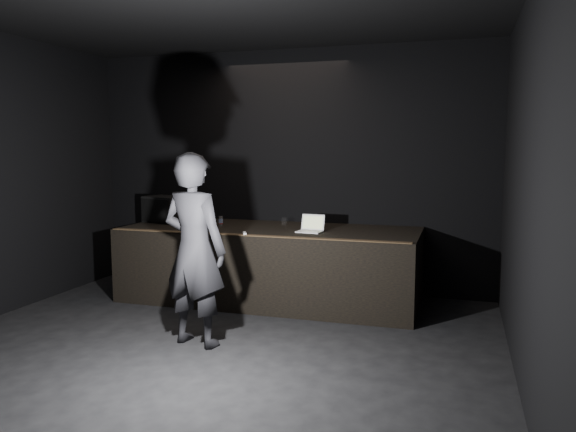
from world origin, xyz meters
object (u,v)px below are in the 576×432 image
Objects in this scene: laptop at (311,227)px; person at (194,250)px; stage_monitor at (165,209)px; stage_riser at (270,264)px; beer_can at (221,221)px.

person is at bearing -109.28° from laptop.
stage_monitor is at bearing 178.35° from laptop.
stage_riser is 6.11× the size of stage_monitor.
laptop is 2.37× the size of beer_can.
beer_can is at bearing -179.72° from laptop.
laptop is (2.29, -0.29, -0.13)m from stage_monitor.
stage_riser is 27.85× the size of beer_can.
laptop reaches higher than beer_can.
laptop is at bearing -14.58° from stage_riser.
beer_can is at bearing -63.62° from person.
person is at bearing -38.79° from stage_monitor.
person reaches higher than stage_monitor.
person is (-0.18, -1.90, 0.52)m from stage_riser.
person is at bearing -74.22° from beer_can.
stage_riser is at bearing 10.52° from stage_monitor.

